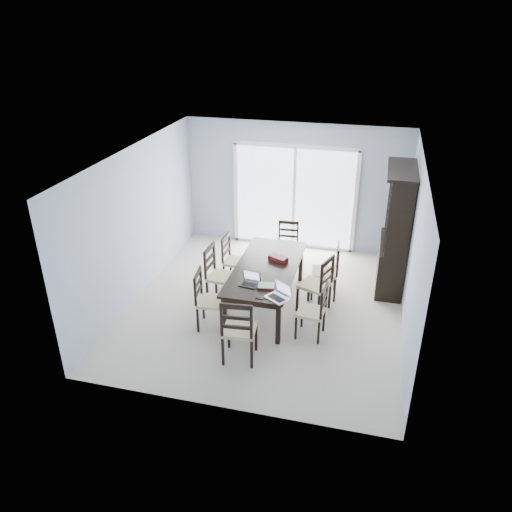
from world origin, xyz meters
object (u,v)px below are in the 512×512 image
(chair_left_far, at_px, (232,254))
(dining_table, at_px, (266,271))
(game_box, at_px, (278,259))
(hot_tub, at_px, (268,203))
(laptop_silver, at_px, (277,295))
(chair_right_near, at_px, (317,306))
(chair_right_far, at_px, (331,265))
(chair_end_far, at_px, (288,240))
(chair_left_near, at_px, (205,294))
(chair_end_near, at_px, (238,325))
(laptop_dark, at_px, (249,282))
(china_hutch, at_px, (396,231))
(cell_phone, at_px, (260,298))
(chair_right_mid, at_px, (320,279))
(chair_left_mid, at_px, (216,269))

(chair_left_far, bearing_deg, dining_table, 54.38)
(game_box, xyz_separation_m, hot_tub, (-0.93, 3.26, -0.29))
(chair_left_far, bearing_deg, laptop_silver, 39.72)
(dining_table, height_order, hot_tub, hot_tub)
(chair_right_near, xyz_separation_m, chair_right_far, (0.05, 1.27, 0.05))
(chair_end_far, xyz_separation_m, hot_tub, (-0.85, 1.98, -0.05))
(chair_left_far, bearing_deg, chair_left_near, 3.49)
(chair_right_near, bearing_deg, laptop_silver, 120.61)
(hot_tub, bearing_deg, chair_end_near, -81.56)
(chair_left_near, height_order, chair_end_far, chair_left_near)
(chair_end_far, bearing_deg, chair_left_near, 66.18)
(chair_end_near, relative_size, game_box, 3.83)
(chair_left_far, bearing_deg, laptop_dark, 30.58)
(china_hutch, relative_size, laptop_dark, 7.11)
(chair_end_near, bearing_deg, chair_end_far, 82.73)
(chair_left_near, relative_size, chair_right_far, 0.98)
(chair_left_far, xyz_separation_m, laptop_silver, (1.17, -1.58, 0.24))
(dining_table, relative_size, cell_phone, 19.66)
(dining_table, relative_size, chair_right_far, 1.93)
(laptop_dark, height_order, laptop_silver, laptop_silver)
(hot_tub, bearing_deg, chair_right_mid, -64.23)
(laptop_dark, bearing_deg, dining_table, 86.25)
(china_hutch, distance_m, chair_left_far, 2.93)
(chair_right_near, bearing_deg, chair_left_mid, 75.84)
(chair_right_far, height_order, laptop_silver, chair_right_far)
(game_box, bearing_deg, chair_end_far, 93.52)
(laptop_silver, height_order, hot_tub, hot_tub)
(chair_end_near, bearing_deg, chair_right_mid, 54.49)
(chair_end_far, bearing_deg, chair_left_mid, 55.54)
(chair_end_far, height_order, laptop_silver, chair_end_far)
(game_box, bearing_deg, china_hutch, 27.81)
(cell_phone, distance_m, game_box, 1.26)
(chair_left_far, height_order, chair_right_mid, chair_right_mid)
(dining_table, bearing_deg, chair_left_mid, -177.59)
(laptop_dark, bearing_deg, china_hutch, 48.47)
(chair_right_mid, bearing_deg, chair_right_far, 9.27)
(chair_end_far, distance_m, game_box, 1.30)
(chair_right_near, bearing_deg, laptop_dark, 94.08)
(laptop_silver, bearing_deg, hot_tub, 138.04)
(dining_table, xyz_separation_m, chair_end_near, (-0.03, -1.57, -0.03))
(hot_tub, bearing_deg, chair_right_near, -67.59)
(dining_table, distance_m, chair_left_mid, 0.86)
(chair_right_far, relative_size, chair_end_far, 1.09)
(chair_right_far, distance_m, game_box, 0.94)
(dining_table, height_order, chair_right_near, chair_right_near)
(chair_right_near, height_order, chair_right_mid, chair_right_mid)
(chair_left_mid, distance_m, hot_tub, 3.56)
(chair_right_near, bearing_deg, chair_end_near, 137.86)
(chair_end_near, distance_m, cell_phone, 0.60)
(cell_phone, bearing_deg, chair_left_far, 126.27)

